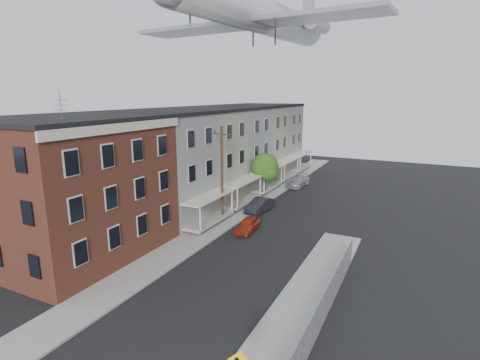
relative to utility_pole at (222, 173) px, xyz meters
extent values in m
plane|color=black|center=(5.60, -18.00, -4.67)|extent=(120.00, 120.00, 0.00)
cube|color=gray|center=(0.10, 6.00, -4.61)|extent=(3.00, 62.00, 0.12)
cube|color=gray|center=(11.10, -12.00, -4.61)|extent=(3.00, 26.00, 0.12)
cube|color=gray|center=(1.55, 6.00, -4.60)|extent=(0.15, 62.00, 0.14)
cube|color=gray|center=(9.65, -12.00, -4.60)|extent=(0.15, 26.00, 0.14)
cube|color=#3A1712|center=(-6.40, -11.00, 0.33)|extent=(10.00, 12.00, 10.00)
cube|color=black|center=(-6.40, -11.00, 5.48)|extent=(10.30, 12.30, 0.30)
cube|color=beige|center=(-1.32, -11.00, 5.03)|extent=(0.16, 12.20, 0.60)
cylinder|color=#515156|center=(-4.40, -13.00, 6.48)|extent=(0.04, 0.04, 2.00)
cube|color=slate|center=(-6.40, -1.50, 0.33)|extent=(10.00, 7.00, 10.00)
cube|color=black|center=(-6.40, -1.50, 5.48)|extent=(10.25, 7.00, 0.30)
cube|color=gray|center=(-0.50, -1.50, -4.12)|extent=(1.80, 6.40, 0.25)
cube|color=beige|center=(-0.50, -1.50, -1.92)|extent=(1.90, 6.50, 0.15)
cube|color=#6E6757|center=(-6.40, 5.50, 0.33)|extent=(10.00, 7.00, 10.00)
cube|color=black|center=(-6.40, 5.50, 5.48)|extent=(10.25, 7.00, 0.30)
cube|color=gray|center=(-0.50, 5.50, -4.12)|extent=(1.80, 6.40, 0.25)
cube|color=beige|center=(-0.50, 5.50, -1.92)|extent=(1.90, 6.50, 0.15)
cube|color=slate|center=(-6.40, 12.50, 0.33)|extent=(10.00, 7.00, 10.00)
cube|color=black|center=(-6.40, 12.50, 5.48)|extent=(10.25, 7.00, 0.30)
cube|color=gray|center=(-0.50, 12.50, -4.12)|extent=(1.80, 6.40, 0.25)
cube|color=beige|center=(-0.50, 12.50, -1.92)|extent=(1.90, 6.50, 0.15)
cube|color=#6E6757|center=(-6.40, 19.50, 0.33)|extent=(10.00, 7.00, 10.00)
cube|color=black|center=(-6.40, 19.50, 5.48)|extent=(10.25, 7.00, 0.30)
cube|color=gray|center=(-0.50, 19.50, -4.12)|extent=(1.80, 6.40, 0.25)
cube|color=beige|center=(-0.50, 19.50, -1.92)|extent=(1.90, 6.50, 0.15)
cube|color=slate|center=(-6.40, 26.50, 0.33)|extent=(10.00, 7.00, 10.00)
cube|color=black|center=(-6.40, 26.50, 5.48)|extent=(10.25, 7.00, 0.30)
cube|color=gray|center=(-0.50, 26.50, -4.12)|extent=(1.80, 6.40, 0.25)
cube|color=beige|center=(-0.50, 26.50, -1.92)|extent=(1.90, 6.50, 0.15)
cylinder|color=gray|center=(12.60, -16.00, -3.72)|extent=(0.06, 0.06, 1.90)
cylinder|color=gray|center=(12.60, -13.00, -3.72)|extent=(0.06, 0.06, 1.90)
cylinder|color=gray|center=(12.60, -10.00, -3.72)|extent=(0.06, 0.06, 1.90)
cylinder|color=gray|center=(12.60, -7.00, -3.72)|extent=(0.06, 0.06, 1.90)
cylinder|color=gray|center=(12.60, -4.00, -3.72)|extent=(0.06, 0.06, 1.90)
cube|color=gray|center=(12.60, -13.00, -2.82)|extent=(0.04, 18.00, 0.04)
cube|color=gray|center=(12.60, -13.00, -3.72)|extent=(0.02, 18.00, 1.80)
cylinder|color=black|center=(0.00, 0.00, -0.17)|extent=(0.26, 0.26, 9.00)
cube|color=black|center=(0.00, 0.00, 3.63)|extent=(1.80, 0.12, 0.12)
cylinder|color=black|center=(-0.70, 0.00, 3.83)|extent=(0.08, 0.08, 0.25)
cylinder|color=black|center=(0.70, 0.00, 3.83)|extent=(0.08, 0.08, 0.25)
cylinder|color=black|center=(0.20, 10.00, -3.47)|extent=(0.24, 0.24, 2.40)
sphere|color=#1C4612|center=(0.20, 10.00, -1.07)|extent=(3.20, 3.20, 3.20)
sphere|color=#1C4612|center=(0.70, 9.70, -1.63)|extent=(2.24, 2.24, 2.24)
imported|color=maroon|center=(3.27, -1.32, -4.07)|extent=(1.66, 3.62, 1.20)
imported|color=black|center=(2.00, 4.29, -3.99)|extent=(1.84, 4.27, 1.37)
imported|color=gray|center=(2.27, 16.47, -4.00)|extent=(2.39, 4.84, 1.35)
cylinder|color=silver|center=(3.07, 1.14, 13.59)|extent=(5.14, 21.95, 2.90)
cone|color=silver|center=(4.20, 11.97, 13.59)|extent=(3.17, 3.01, 2.90)
cube|color=#939399|center=(2.93, -0.21, 12.68)|extent=(22.04, 6.04, 0.32)
cylinder|color=#939399|center=(1.71, 9.03, 13.77)|extent=(1.82, 3.76, 1.45)
cylinder|color=#939399|center=(6.04, 8.58, 13.77)|extent=(1.82, 3.76, 1.45)
cube|color=silver|center=(4.15, 11.51, 16.13)|extent=(0.58, 3.45, 5.08)
cylinder|color=#515156|center=(2.13, -7.88, 11.96)|extent=(0.15, 0.15, 1.09)
camera|label=1|loc=(16.35, -29.61, 7.17)|focal=28.00mm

